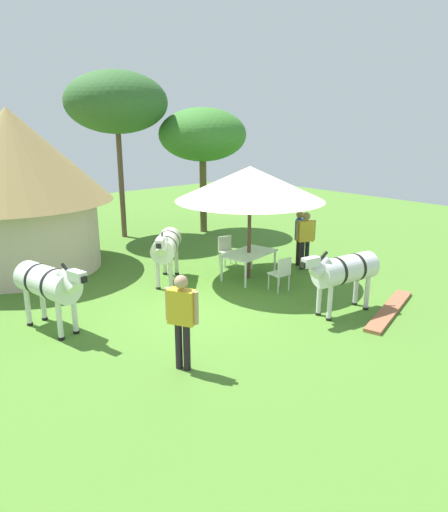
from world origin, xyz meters
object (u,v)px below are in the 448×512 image
Objects in this scene: zebra_toward_hut at (343,271)px; acacia_tree_far_lawn at (203,135)px; thatched_hut at (15,183)px; shade_umbrella at (250,183)px; patio_dining_table at (249,255)px; zebra_nearest_camera at (166,246)px; guest_beside_umbrella at (305,235)px; patio_chair_near_lawn at (281,272)px; guest_behind_table at (299,233)px; zebra_by_umbrella at (49,283)px; acacia_tree_left_background at (116,103)px; patio_chair_east_end at (226,249)px; standing_watcher at (182,314)px.

acacia_tree_far_lawn reaches higher than zebra_toward_hut.
thatched_hut is 6.71m from shade_umbrella.
patio_dining_table is 2.30m from zebra_nearest_camera.
zebra_nearest_camera is at bearing -56.94° from thatched_hut.
zebra_toward_hut is (-1.95, -2.67, -0.01)m from guest_beside_umbrella.
thatched_hut is 7.94m from patio_chair_near_lawn.
acacia_tree_far_lawn is at bearing 108.27° from guest_beside_umbrella.
guest_behind_table is 7.48m from zebra_by_umbrella.
patio_dining_table is 0.79× the size of zebra_by_umbrella.
patio_dining_table is 0.28× the size of acacia_tree_left_background.
zebra_by_umbrella is at bearing 168.20° from patio_chair_near_lawn.
patio_chair_near_lawn is at bearing 151.52° from zebra_by_umbrella.
patio_chair_east_end is at bearing -135.52° from zebra_nearest_camera.
acacia_tree_left_background reaches higher than zebra_toward_hut.
zebra_toward_hut is (4.28, -8.22, -1.52)m from thatched_hut.
guest_beside_umbrella is (1.51, -1.79, 0.51)m from patio_chair_east_end.
patio_dining_table is at bearing 165.14° from zebra_by_umbrella.
patio_chair_near_lawn is 5.60m from zebra_by_umbrella.
patio_chair_near_lawn is at bearing 94.19° from patio_chair_east_end.
guest_behind_table reaches higher than zebra_nearest_camera.
patio_chair_east_end is 0.41× the size of zebra_toward_hut.
zebra_nearest_camera is at bearing 15.08° from patio_chair_east_end.
standing_watcher is at bearing -155.82° from patio_chair_near_lawn.
shade_umbrella is 2.30× the size of standing_watcher.
standing_watcher reaches higher than patio_dining_table.
guest_beside_umbrella is at bearing -74.51° from acacia_tree_left_background.
thatched_hut reaches higher than patio_chair_east_end.
patio_chair_near_lawn is at bearing -130.79° from guest_beside_umbrella.
zebra_toward_hut is 0.46× the size of acacia_tree_far_lawn.
standing_watcher is at bearing -132.96° from guest_beside_umbrella.
zebra_nearest_camera is (-1.93, 1.20, -1.63)m from shade_umbrella.
acacia_tree_left_background is (-0.03, 9.82, 3.87)m from zebra_toward_hut.
zebra_by_umbrella is (-5.46, 0.28, -1.61)m from shade_umbrella.
patio_chair_near_lawn is 0.52× the size of guest_beside_umbrella.
standing_watcher is 0.79× the size of zebra_toward_hut.
thatched_hut is at bearing -14.43° from zebra_nearest_camera.
guest_beside_umbrella is at bearing -98.31° from acacia_tree_far_lawn.
zebra_nearest_camera is (-1.93, 1.20, 0.36)m from patio_dining_table.
acacia_tree_left_background reaches higher than acacia_tree_far_lawn.
patio_chair_near_lawn is 0.19× the size of acacia_tree_far_lawn.
patio_chair_east_end and patio_chair_near_lawn have the same top height.
zebra_by_umbrella is 9.93m from acacia_tree_far_lawn.
acacia_tree_left_background is (4.18, 9.45, 3.83)m from standing_watcher.
acacia_tree_far_lawn is at bearing -160.12° from zebra_by_umbrella.
zebra_toward_hut is (-0.15, -3.18, -1.63)m from shade_umbrella.
patio_chair_near_lawn is (-0.41, -2.59, 0.00)m from patio_chair_east_end.
zebra_nearest_camera is at bearing -177.25° from zebra_by_umbrella.
guest_behind_table is 0.92× the size of zebra_nearest_camera.
patio_chair_east_end is 2.28m from zebra_nearest_camera.
acacia_tree_far_lawn reaches higher than standing_watcher.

